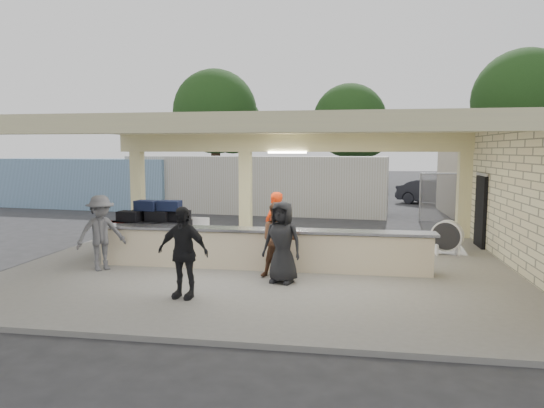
% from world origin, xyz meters
% --- Properties ---
extents(ground, '(120.00, 120.00, 0.00)m').
position_xyz_m(ground, '(0.00, 0.00, 0.00)').
color(ground, '#262628').
rests_on(ground, ground).
extents(pavilion, '(12.01, 10.00, 3.55)m').
position_xyz_m(pavilion, '(0.21, 0.66, 1.35)').
color(pavilion, slate).
rests_on(pavilion, ground).
extents(baggage_counter, '(8.20, 0.58, 0.98)m').
position_xyz_m(baggage_counter, '(0.00, -0.50, 0.59)').
color(baggage_counter, beige).
rests_on(baggage_counter, pavilion).
extents(luggage_cart, '(2.67, 1.77, 1.50)m').
position_xyz_m(luggage_cart, '(-3.18, 0.50, 0.91)').
color(luggage_cart, white).
rests_on(luggage_cart, pavilion).
extents(drum_fan, '(0.89, 0.61, 0.94)m').
position_xyz_m(drum_fan, '(4.78, 1.94, 0.60)').
color(drum_fan, white).
rests_on(drum_fan, pavilion).
extents(baggage_handler, '(0.62, 0.75, 1.80)m').
position_xyz_m(baggage_handler, '(0.23, 0.30, 1.00)').
color(baggage_handler, '#F8360D').
rests_on(baggage_handler, pavilion).
extents(passenger_a, '(0.88, 0.50, 1.70)m').
position_xyz_m(passenger_a, '(0.55, -1.22, 0.95)').
color(passenger_a, brown).
rests_on(passenger_a, pavilion).
extents(passenger_b, '(1.09, 0.52, 1.79)m').
position_xyz_m(passenger_b, '(-1.06, -3.00, 0.99)').
color(passenger_b, black).
rests_on(passenger_b, pavilion).
extents(passenger_c, '(1.10, 1.12, 1.79)m').
position_xyz_m(passenger_c, '(-3.72, -1.22, 1.00)').
color(passenger_c, '#505156').
rests_on(passenger_c, pavilion).
extents(passenger_d, '(0.93, 0.56, 1.77)m').
position_xyz_m(passenger_d, '(0.69, -1.62, 0.98)').
color(passenger_d, black).
rests_on(passenger_d, pavilion).
extents(car_white_a, '(5.44, 2.63, 1.54)m').
position_xyz_m(car_white_a, '(9.52, 13.24, 0.77)').
color(car_white_a, silver).
rests_on(car_white_a, ground).
extents(car_white_b, '(4.20, 2.07, 1.27)m').
position_xyz_m(car_white_b, '(10.58, 14.47, 0.63)').
color(car_white_b, silver).
rests_on(car_white_b, ground).
extents(car_dark, '(4.17, 3.54, 1.36)m').
position_xyz_m(car_dark, '(6.72, 15.47, 0.68)').
color(car_dark, black).
rests_on(car_dark, ground).
extents(container_white, '(12.50, 3.60, 2.67)m').
position_xyz_m(container_white, '(-2.36, 10.78, 1.34)').
color(container_white, '#BABAB5').
rests_on(container_white, ground).
extents(container_blue, '(9.90, 3.32, 2.52)m').
position_xyz_m(container_blue, '(-11.29, 11.36, 1.26)').
color(container_blue, '#7DA1C9').
rests_on(container_blue, ground).
extents(tree_left, '(6.60, 6.30, 9.00)m').
position_xyz_m(tree_left, '(-7.68, 24.16, 5.59)').
color(tree_left, '#382619').
rests_on(tree_left, ground).
extents(tree_mid, '(6.00, 5.60, 8.00)m').
position_xyz_m(tree_mid, '(2.32, 26.16, 4.96)').
color(tree_mid, '#382619').
rests_on(tree_mid, ground).
extents(tree_right, '(7.20, 7.00, 10.00)m').
position_xyz_m(tree_right, '(14.32, 25.16, 6.21)').
color(tree_right, '#382619').
rests_on(tree_right, ground).
extents(adjacent_building, '(6.00, 8.00, 3.20)m').
position_xyz_m(adjacent_building, '(9.50, 10.00, 1.60)').
color(adjacent_building, beige).
rests_on(adjacent_building, ground).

